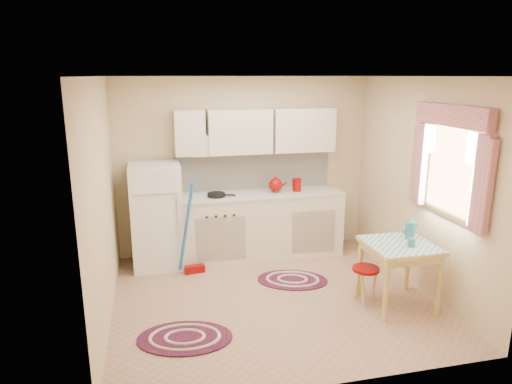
# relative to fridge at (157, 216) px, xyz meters

# --- Properties ---
(room_shell) EXTENTS (3.64, 3.60, 2.52)m
(room_shell) POSITION_rel_fridge_xyz_m (1.42, -1.01, 0.90)
(room_shell) COLOR tan
(room_shell) RESTS_ON ground
(fridge) EXTENTS (0.65, 0.60, 1.40)m
(fridge) POSITION_rel_fridge_xyz_m (0.00, 0.00, 0.00)
(fridge) COLOR white
(fridge) RESTS_ON ground
(broom) EXTENTS (0.29, 0.15, 1.20)m
(broom) POSITION_rel_fridge_xyz_m (0.45, -0.35, -0.10)
(broom) COLOR #1B59AE
(broom) RESTS_ON ground
(base_cabinets) EXTENTS (2.25, 0.60, 0.88)m
(base_cabinets) POSITION_rel_fridge_xyz_m (1.44, 0.05, -0.26)
(base_cabinets) COLOR beige
(base_cabinets) RESTS_ON ground
(countertop) EXTENTS (2.27, 0.62, 0.04)m
(countertop) POSITION_rel_fridge_xyz_m (1.44, 0.05, 0.20)
(countertop) COLOR beige
(countertop) RESTS_ON base_cabinets
(frying_pan) EXTENTS (0.31, 0.31, 0.05)m
(frying_pan) POSITION_rel_fridge_xyz_m (0.80, 0.00, 0.24)
(frying_pan) COLOR black
(frying_pan) RESTS_ON countertop
(red_kettle) EXTENTS (0.22, 0.20, 0.21)m
(red_kettle) POSITION_rel_fridge_xyz_m (1.64, 0.05, 0.33)
(red_kettle) COLOR #7F0504
(red_kettle) RESTS_ON countertop
(red_canister) EXTENTS (0.15, 0.15, 0.16)m
(red_canister) POSITION_rel_fridge_xyz_m (1.95, 0.05, 0.30)
(red_canister) COLOR #7F0504
(red_canister) RESTS_ON countertop
(table) EXTENTS (0.72, 0.72, 0.72)m
(table) POSITION_rel_fridge_xyz_m (2.58, -1.71, -0.34)
(table) COLOR #DDC26E
(table) RESTS_ON ground
(stool) EXTENTS (0.40, 0.40, 0.42)m
(stool) POSITION_rel_fridge_xyz_m (2.25, -1.58, -0.49)
(stool) COLOR #7F0504
(stool) RESTS_ON ground
(coffee_pot) EXTENTS (0.14, 0.12, 0.27)m
(coffee_pot) POSITION_rel_fridge_xyz_m (2.76, -1.59, 0.15)
(coffee_pot) COLOR teal
(coffee_pot) RESTS_ON table
(mug) EXTENTS (0.11, 0.11, 0.10)m
(mug) POSITION_rel_fridge_xyz_m (2.65, -1.81, 0.07)
(mug) COLOR teal
(mug) RESTS_ON table
(rug_center) EXTENTS (1.03, 0.84, 0.02)m
(rug_center) POSITION_rel_fridge_xyz_m (1.62, -0.86, -0.69)
(rug_center) COLOR maroon
(rug_center) RESTS_ON ground
(rug_left) EXTENTS (1.03, 0.78, 0.02)m
(rug_left) POSITION_rel_fridge_xyz_m (0.20, -1.88, -0.69)
(rug_left) COLOR maroon
(rug_left) RESTS_ON ground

